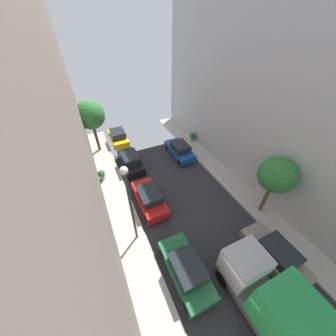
{
  "coord_description": "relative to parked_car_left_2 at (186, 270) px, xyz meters",
  "views": [
    {
      "loc": [
        -5.56,
        -1.5,
        12.13
      ],
      "look_at": [
        0.37,
        11.12,
        0.5
      ],
      "focal_mm": 19.81,
      "sensor_mm": 36.0,
      "label": 1
    }
  ],
  "objects": [
    {
      "name": "lamp_post",
      "position": [
        -1.9,
        3.54,
        3.5
      ],
      "size": [
        0.44,
        0.44,
        6.31
      ],
      "color": "#333338",
      "rests_on": "sidewalk_left"
    },
    {
      "name": "potted_plant_2",
      "position": [
        -3.0,
        10.54,
        0.01
      ],
      "size": [
        0.67,
        0.67,
        1.03
      ],
      "color": "#B2A899",
      "rests_on": "sidewalk_left"
    },
    {
      "name": "parked_car_left_5",
      "position": [
        0.0,
        16.63,
        0.0
      ],
      "size": [
        1.78,
        4.2,
        1.57
      ],
      "color": "gold",
      "rests_on": "ground"
    },
    {
      "name": "parked_car_right_2",
      "position": [
        5.4,
        -1.57,
        0.0
      ],
      "size": [
        1.78,
        4.2,
        1.57
      ],
      "color": "gray",
      "rests_on": "ground"
    },
    {
      "name": "parked_car_left_2",
      "position": [
        0.0,
        0.0,
        0.0
      ],
      "size": [
        1.78,
        4.2,
        1.57
      ],
      "color": "#1E6638",
      "rests_on": "ground"
    },
    {
      "name": "delivery_truck",
      "position": [
        2.7,
        -4.02,
        1.07
      ],
      "size": [
        2.26,
        6.6,
        3.38
      ],
      "color": "#4C4C51",
      "rests_on": "ground"
    },
    {
      "name": "ground",
      "position": [
        2.7,
        -2.1,
        -0.72
      ],
      "size": [
        32.0,
        32.0,
        0.0
      ],
      "primitive_type": "plane",
      "color": "#2D2D33"
    },
    {
      "name": "sidewalk_right",
      "position": [
        7.7,
        -2.1,
        -0.64
      ],
      "size": [
        2.0,
        44.0,
        0.15
      ],
      "primitive_type": "cube",
      "color": "#B7B2A8",
      "rests_on": "ground"
    },
    {
      "name": "parked_car_left_3",
      "position": [
        0.0,
        6.01,
        0.0
      ],
      "size": [
        1.78,
        4.2,
        1.57
      ],
      "color": "red",
      "rests_on": "ground"
    },
    {
      "name": "potted_plant_1",
      "position": [
        8.29,
        13.05,
        -0.05
      ],
      "size": [
        0.72,
        0.72,
        0.96
      ],
      "color": "slate",
      "rests_on": "sidewalk_right"
    },
    {
      "name": "parked_car_right_3",
      "position": [
        5.4,
        11.0,
        0.0
      ],
      "size": [
        1.78,
        4.2,
        1.57
      ],
      "color": "#194799",
      "rests_on": "ground"
    },
    {
      "name": "parked_car_left_4",
      "position": [
        0.0,
        11.37,
        0.0
      ],
      "size": [
        1.78,
        4.2,
        1.57
      ],
      "color": "black",
      "rests_on": "ground"
    },
    {
      "name": "street_tree_0",
      "position": [
        -2.42,
        15.72,
        3.57
      ],
      "size": [
        2.87,
        2.87,
        5.61
      ],
      "color": "brown",
      "rests_on": "sidewalk_left"
    },
    {
      "name": "street_tree_1",
      "position": [
        7.74,
        1.68,
        3.05
      ],
      "size": [
        2.51,
        2.51,
        4.91
      ],
      "color": "brown",
      "rests_on": "sidewalk_right"
    }
  ]
}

